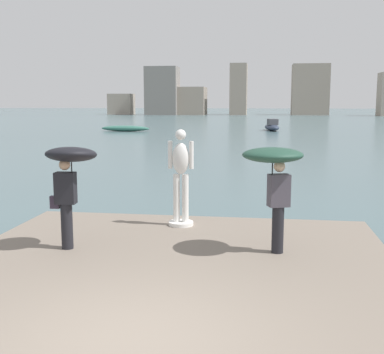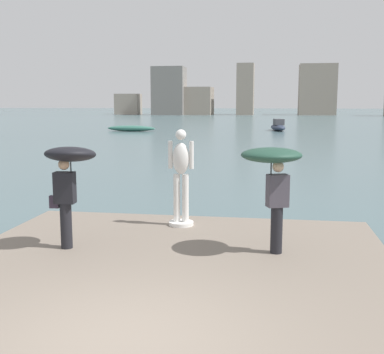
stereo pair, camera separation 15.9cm
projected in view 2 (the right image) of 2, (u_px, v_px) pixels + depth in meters
The scene contains 8 objects.
ground_plane at pixel (252, 137), 45.03m from camera, with size 400.00×400.00×0.00m, color #4C666B.
pier at pixel (155, 298), 7.64m from camera, with size 7.89×9.46×0.40m, color slate.
statue_white_figure at pixel (181, 178), 11.18m from camera, with size 0.58×0.56×2.19m.
onlooker_left at pixel (69, 168), 9.36m from camera, with size 1.02×1.04×2.01m.
onlooker_right at pixel (273, 167), 9.03m from camera, with size 1.42×1.42×1.98m.
boat_near at pixel (278, 126), 55.22m from camera, with size 2.18×4.94×1.31m.
boat_mid at pixel (131, 128), 54.18m from camera, with size 5.57×1.62×0.62m.
distant_skyline at pixel (271, 94), 119.37m from camera, with size 82.88×12.40×12.30m.
Camera 2 is at (1.70, -5.36, 3.19)m, focal length 46.44 mm.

